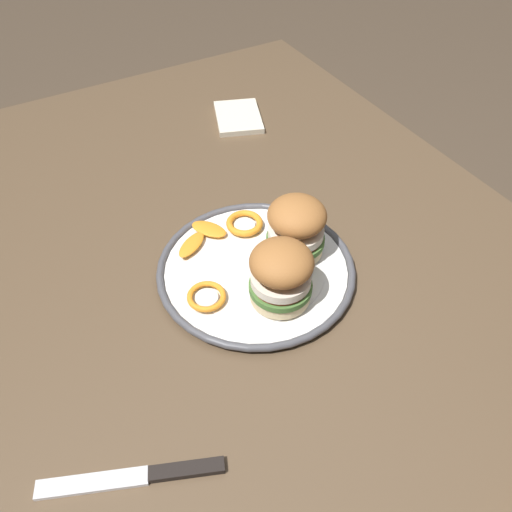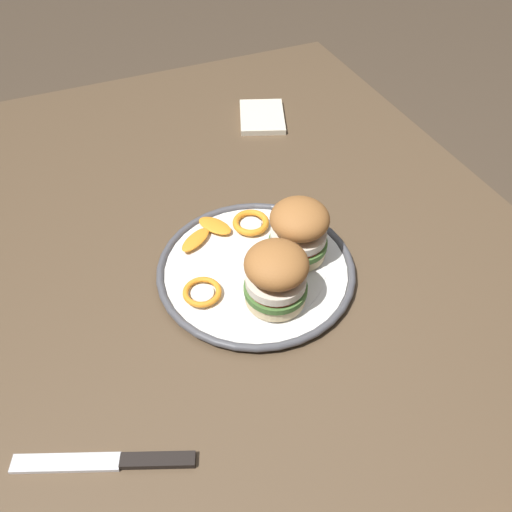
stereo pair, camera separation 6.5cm
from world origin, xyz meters
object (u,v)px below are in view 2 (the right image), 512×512
(dinner_plate, at_px, (256,269))
(table_knife, at_px, (117,462))
(dining_table, at_px, (273,306))
(sandwich_half_right, at_px, (276,275))
(sandwich_half_left, at_px, (299,230))

(dinner_plate, xyz_separation_m, table_knife, (-0.22, 0.27, -0.01))
(table_knife, bearing_deg, dinner_plate, -51.42)
(dining_table, relative_size, dinner_plate, 4.66)
(dining_table, height_order, table_knife, table_knife)
(sandwich_half_right, distance_m, table_knife, 0.32)
(dining_table, relative_size, sandwich_half_right, 11.67)
(sandwich_half_left, bearing_deg, dining_table, 97.02)
(sandwich_half_left, distance_m, sandwich_half_right, 0.10)
(dinner_plate, bearing_deg, sandwich_half_right, -179.86)
(sandwich_half_right, height_order, table_knife, sandwich_half_right)
(sandwich_half_left, xyz_separation_m, table_knife, (-0.22, 0.35, -0.07))
(dining_table, distance_m, sandwich_half_left, 0.17)
(dinner_plate, distance_m, sandwich_half_left, 0.09)
(dining_table, bearing_deg, table_knife, 125.12)
(dinner_plate, relative_size, sandwich_half_left, 2.42)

